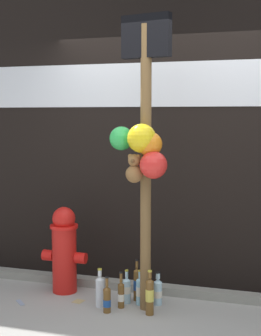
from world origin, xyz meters
TOP-DOWN VIEW (x-y plane):
  - ground_plane at (0.00, 0.00)m, footprint 14.00×14.00m
  - building_wall at (-0.00, 1.33)m, footprint 10.00×0.21m
  - curb_strip at (0.00, 0.94)m, footprint 8.00×0.12m
  - memorial_post at (-0.13, 0.46)m, footprint 0.55×0.35m
  - fire_hydrant at (-0.99, 0.72)m, footprint 0.45×0.27m
  - bottle_0 at (-0.25, 0.70)m, footprint 0.06×0.06m
  - bottle_1 at (-0.04, 0.65)m, footprint 0.08×0.08m
  - bottle_2 at (-0.42, 0.35)m, footprint 0.07×0.07m
  - bottle_3 at (-0.20, 0.61)m, footprint 0.07×0.07m
  - bottle_4 at (-0.05, 0.41)m, footprint 0.07×0.07m
  - bottle_5 at (-0.33, 0.48)m, footprint 0.06×0.06m
  - bottle_6 at (-0.32, 0.61)m, footprint 0.08×0.08m
  - bottle_7 at (-0.53, 0.45)m, footprint 0.08×0.08m
  - litter_2 at (-0.76, 0.51)m, footprint 0.11×0.12m
  - litter_3 at (-1.26, 0.33)m, footprint 0.14×0.14m

SIDE VIEW (x-z plane):
  - ground_plane at x=0.00m, z-range 0.00..0.00m
  - litter_2 at x=-0.76m, z-range 0.00..0.01m
  - litter_3 at x=-1.26m, z-range 0.00..0.01m
  - curb_strip at x=0.00m, z-range 0.00..0.08m
  - bottle_2 at x=-0.42m, z-range -0.04..0.28m
  - bottle_5 at x=-0.33m, z-range -0.04..0.29m
  - bottle_1 at x=-0.04m, z-range -0.03..0.28m
  - bottle_6 at x=-0.32m, z-range -0.03..0.28m
  - bottle_3 at x=-0.20m, z-range -0.03..0.29m
  - bottle_7 at x=-0.53m, z-range -0.03..0.33m
  - bottle_0 at x=-0.25m, z-range -0.04..0.35m
  - bottle_4 at x=-0.05m, z-range -0.02..0.37m
  - fire_hydrant at x=-0.99m, z-range 0.00..0.84m
  - memorial_post at x=-0.13m, z-range 0.24..2.80m
  - building_wall at x=0.00m, z-range 0.00..3.81m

